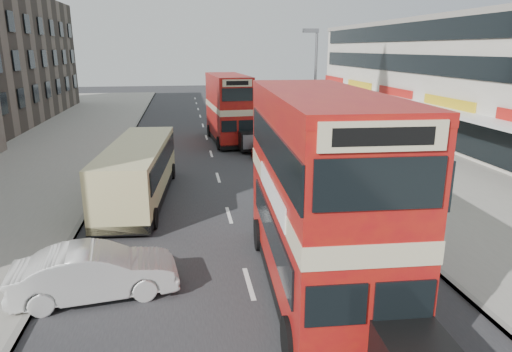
{
  "coord_description": "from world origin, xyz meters",
  "views": [
    {
      "loc": [
        -1.77,
        -10.39,
        6.96
      ],
      "look_at": [
        0.7,
        4.99,
        2.57
      ],
      "focal_mm": 31.91,
      "sensor_mm": 36.0,
      "label": 1
    }
  ],
  "objects_px": {
    "street_lamp": "(314,84)",
    "pedestrian_far": "(294,112)",
    "coach": "(138,170)",
    "car_right_c": "(251,118)",
    "pedestrian_near": "(345,148)",
    "car_left_front": "(96,272)",
    "car_right_a": "(290,147)",
    "cyclist": "(280,143)",
    "bus_second": "(228,108)",
    "car_right_b": "(289,147)",
    "bus_main": "(319,193)"
  },
  "relations": [
    {
      "from": "street_lamp",
      "to": "pedestrian_far",
      "type": "height_order",
      "value": "street_lamp"
    },
    {
      "from": "coach",
      "to": "pedestrian_far",
      "type": "height_order",
      "value": "coach"
    },
    {
      "from": "street_lamp",
      "to": "car_right_c",
      "type": "bearing_deg",
      "value": 98.89
    },
    {
      "from": "pedestrian_near",
      "to": "pedestrian_far",
      "type": "distance_m",
      "value": 16.0
    },
    {
      "from": "street_lamp",
      "to": "car_left_front",
      "type": "distance_m",
      "value": 19.81
    },
    {
      "from": "coach",
      "to": "pedestrian_far",
      "type": "relative_size",
      "value": 5.03
    },
    {
      "from": "car_right_c",
      "to": "pedestrian_near",
      "type": "height_order",
      "value": "pedestrian_near"
    },
    {
      "from": "coach",
      "to": "car_right_c",
      "type": "height_order",
      "value": "coach"
    },
    {
      "from": "car_right_a",
      "to": "cyclist",
      "type": "distance_m",
      "value": 1.92
    },
    {
      "from": "street_lamp",
      "to": "coach",
      "type": "height_order",
      "value": "street_lamp"
    },
    {
      "from": "street_lamp",
      "to": "coach",
      "type": "relative_size",
      "value": 0.84
    },
    {
      "from": "street_lamp",
      "to": "bus_second",
      "type": "bearing_deg",
      "value": 128.87
    },
    {
      "from": "car_right_a",
      "to": "car_right_c",
      "type": "distance_m",
      "value": 13.37
    },
    {
      "from": "car_right_a",
      "to": "car_right_b",
      "type": "xyz_separation_m",
      "value": [
        0.2,
        1.0,
        -0.21
      ]
    },
    {
      "from": "car_right_c",
      "to": "pedestrian_near",
      "type": "distance_m",
      "value": 16.06
    },
    {
      "from": "pedestrian_near",
      "to": "cyclist",
      "type": "distance_m",
      "value": 5.3
    },
    {
      "from": "coach",
      "to": "car_left_front",
      "type": "height_order",
      "value": "coach"
    },
    {
      "from": "bus_main",
      "to": "car_left_front",
      "type": "xyz_separation_m",
      "value": [
        -6.4,
        0.53,
        -2.22
      ]
    },
    {
      "from": "street_lamp",
      "to": "bus_second",
      "type": "xyz_separation_m",
      "value": [
        -4.88,
        6.05,
        -2.21
      ]
    },
    {
      "from": "coach",
      "to": "car_right_a",
      "type": "xyz_separation_m",
      "value": [
        8.98,
        7.31,
        -0.75
      ]
    },
    {
      "from": "bus_second",
      "to": "pedestrian_near",
      "type": "relative_size",
      "value": 4.78
    },
    {
      "from": "coach",
      "to": "car_right_b",
      "type": "height_order",
      "value": "coach"
    },
    {
      "from": "car_right_b",
      "to": "pedestrian_far",
      "type": "bearing_deg",
      "value": 172.27
    },
    {
      "from": "bus_second",
      "to": "car_left_front",
      "type": "distance_m",
      "value": 22.95
    },
    {
      "from": "bus_main",
      "to": "cyclist",
      "type": "distance_m",
      "value": 18.79
    },
    {
      "from": "pedestrian_near",
      "to": "bus_main",
      "type": "bearing_deg",
      "value": 56.1
    },
    {
      "from": "street_lamp",
      "to": "coach",
      "type": "bearing_deg",
      "value": -145.06
    },
    {
      "from": "car_right_c",
      "to": "pedestrian_far",
      "type": "height_order",
      "value": "pedestrian_far"
    },
    {
      "from": "coach",
      "to": "car_right_b",
      "type": "relative_size",
      "value": 2.53
    },
    {
      "from": "pedestrian_near",
      "to": "car_right_a",
      "type": "bearing_deg",
      "value": -49.5
    },
    {
      "from": "street_lamp",
      "to": "pedestrian_far",
      "type": "bearing_deg",
      "value": 81.21
    },
    {
      "from": "pedestrian_far",
      "to": "bus_main",
      "type": "bearing_deg",
      "value": -124.27
    },
    {
      "from": "pedestrian_near",
      "to": "cyclist",
      "type": "bearing_deg",
      "value": -63.87
    },
    {
      "from": "pedestrian_far",
      "to": "cyclist",
      "type": "xyz_separation_m",
      "value": [
        -3.88,
        -11.78,
        -0.48
      ]
    },
    {
      "from": "car_right_a",
      "to": "pedestrian_near",
      "type": "distance_m",
      "value": 3.73
    },
    {
      "from": "bus_main",
      "to": "bus_second",
      "type": "distance_m",
      "value": 22.59
    },
    {
      "from": "car_left_front",
      "to": "car_right_c",
      "type": "relative_size",
      "value": 1.12
    },
    {
      "from": "car_left_front",
      "to": "bus_second",
      "type": "bearing_deg",
      "value": -23.07
    },
    {
      "from": "car_right_b",
      "to": "pedestrian_near",
      "type": "bearing_deg",
      "value": 46.65
    },
    {
      "from": "coach",
      "to": "pedestrian_near",
      "type": "xyz_separation_m",
      "value": [
        11.89,
        5.0,
        -0.4
      ]
    },
    {
      "from": "cyclist",
      "to": "car_right_c",
      "type": "bearing_deg",
      "value": 89.26
    },
    {
      "from": "bus_second",
      "to": "car_right_b",
      "type": "relative_size",
      "value": 2.33
    },
    {
      "from": "car_left_front",
      "to": "car_right_b",
      "type": "bearing_deg",
      "value": -37.28
    },
    {
      "from": "bus_main",
      "to": "car_right_a",
      "type": "height_order",
      "value": "bus_main"
    },
    {
      "from": "car_right_c",
      "to": "pedestrian_far",
      "type": "distance_m",
      "value": 4.23
    },
    {
      "from": "street_lamp",
      "to": "bus_main",
      "type": "bearing_deg",
      "value": -105.46
    },
    {
      "from": "bus_second",
      "to": "car_right_a",
      "type": "distance_m",
      "value": 7.18
    },
    {
      "from": "bus_second",
      "to": "coach",
      "type": "xyz_separation_m",
      "value": [
        -5.59,
        -13.37,
        -1.09
      ]
    },
    {
      "from": "car_right_a",
      "to": "pedestrian_far",
      "type": "height_order",
      "value": "pedestrian_far"
    },
    {
      "from": "car_right_a",
      "to": "cyclist",
      "type": "bearing_deg",
      "value": -164.11
    }
  ]
}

